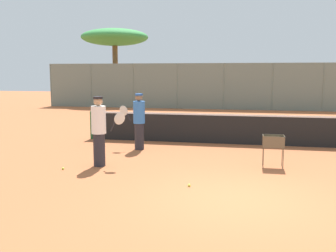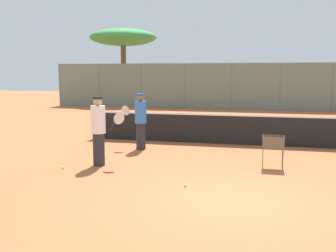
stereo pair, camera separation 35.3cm
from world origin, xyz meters
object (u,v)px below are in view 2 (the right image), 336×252
at_px(player_white_outfit, 99,130).
at_px(ball_cart, 273,145).
at_px(player_red_cap, 141,121).
at_px(parked_car, 214,97).
at_px(tennis_net, 246,129).

bearing_deg(player_white_outfit, ball_cart, -4.44).
xyz_separation_m(player_red_cap, parked_car, (0.23, 17.71, -0.30)).
relative_size(player_white_outfit, parked_car, 0.45).
height_order(player_red_cap, ball_cart, player_red_cap).
height_order(ball_cart, parked_car, parked_car).
bearing_deg(parked_car, tennis_net, -79.00).
height_order(player_white_outfit, parked_car, player_white_outfit).
xyz_separation_m(tennis_net, parked_car, (-3.13, 16.11, 0.10)).
distance_m(player_red_cap, parked_car, 17.71).
bearing_deg(player_white_outfit, parked_car, 73.81).
xyz_separation_m(tennis_net, ball_cart, (0.84, -3.24, 0.08)).
height_order(tennis_net, player_white_outfit, player_white_outfit).
bearing_deg(ball_cart, tennis_net, 104.49).
distance_m(ball_cart, parked_car, 19.76).
distance_m(tennis_net, player_white_outfit, 5.55).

